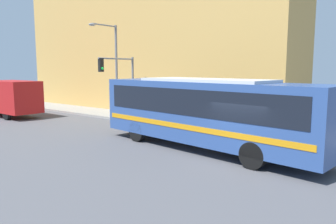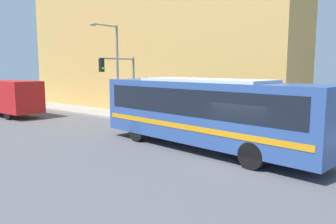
{
  "view_description": "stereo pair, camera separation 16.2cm",
  "coord_description": "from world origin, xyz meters",
  "px_view_note": "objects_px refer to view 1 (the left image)",
  "views": [
    {
      "loc": [
        -12.25,
        -5.64,
        3.88
      ],
      "look_at": [
        1.96,
        5.46,
        1.47
      ],
      "focal_mm": 35.0,
      "sensor_mm": 36.0,
      "label": 1
    },
    {
      "loc": [
        -12.15,
        -5.77,
        3.88
      ],
      "look_at": [
        1.96,
        5.46,
        1.47
      ],
      "focal_mm": 35.0,
      "sensor_mm": 36.0,
      "label": 2
    }
  ],
  "objects_px": {
    "city_bus": "(205,109)",
    "street_lamp": "(113,62)",
    "fire_hydrant": "(237,126)",
    "pedestrian_mid_block": "(189,110)",
    "pedestrian_near_corner": "(182,110)",
    "traffic_light_pole": "(121,76)",
    "delivery_truck": "(9,97)"
  },
  "relations": [
    {
      "from": "city_bus",
      "to": "pedestrian_mid_block",
      "type": "height_order",
      "value": "city_bus"
    },
    {
      "from": "street_lamp",
      "to": "delivery_truck",
      "type": "bearing_deg",
      "value": 120.27
    },
    {
      "from": "city_bus",
      "to": "pedestrian_near_corner",
      "type": "height_order",
      "value": "city_bus"
    },
    {
      "from": "city_bus",
      "to": "pedestrian_near_corner",
      "type": "relative_size",
      "value": 7.42
    },
    {
      "from": "city_bus",
      "to": "street_lamp",
      "type": "distance_m",
      "value": 11.65
    },
    {
      "from": "fire_hydrant",
      "to": "street_lamp",
      "type": "height_order",
      "value": "street_lamp"
    },
    {
      "from": "delivery_truck",
      "to": "pedestrian_mid_block",
      "type": "distance_m",
      "value": 14.89
    },
    {
      "from": "pedestrian_near_corner",
      "to": "street_lamp",
      "type": "bearing_deg",
      "value": 101.8
    },
    {
      "from": "pedestrian_near_corner",
      "to": "pedestrian_mid_block",
      "type": "height_order",
      "value": "pedestrian_mid_block"
    },
    {
      "from": "street_lamp",
      "to": "pedestrian_near_corner",
      "type": "bearing_deg",
      "value": -78.2
    },
    {
      "from": "city_bus",
      "to": "traffic_light_pole",
      "type": "distance_m",
      "value": 9.47
    },
    {
      "from": "fire_hydrant",
      "to": "pedestrian_mid_block",
      "type": "distance_m",
      "value": 4.31
    },
    {
      "from": "street_lamp",
      "to": "pedestrian_mid_block",
      "type": "xyz_separation_m",
      "value": [
        1.15,
        -6.23,
        -3.29
      ]
    },
    {
      "from": "fire_hydrant",
      "to": "pedestrian_near_corner",
      "type": "relative_size",
      "value": 0.47
    },
    {
      "from": "fire_hydrant",
      "to": "pedestrian_mid_block",
      "type": "relative_size",
      "value": 0.45
    },
    {
      "from": "city_bus",
      "to": "pedestrian_mid_block",
      "type": "distance_m",
      "value": 6.89
    },
    {
      "from": "delivery_truck",
      "to": "traffic_light_pole",
      "type": "bearing_deg",
      "value": -69.81
    },
    {
      "from": "street_lamp",
      "to": "fire_hydrant",
      "type": "bearing_deg",
      "value": -89.42
    },
    {
      "from": "city_bus",
      "to": "pedestrian_near_corner",
      "type": "xyz_separation_m",
      "value": [
        5.21,
        5.05,
        -0.97
      ]
    },
    {
      "from": "fire_hydrant",
      "to": "pedestrian_mid_block",
      "type": "height_order",
      "value": "pedestrian_mid_block"
    },
    {
      "from": "traffic_light_pole",
      "to": "city_bus",
      "type": "bearing_deg",
      "value": -109.1
    },
    {
      "from": "city_bus",
      "to": "street_lamp",
      "type": "height_order",
      "value": "street_lamp"
    },
    {
      "from": "city_bus",
      "to": "pedestrian_mid_block",
      "type": "xyz_separation_m",
      "value": [
        5.18,
        4.45,
        -0.93
      ]
    },
    {
      "from": "delivery_truck",
      "to": "pedestrian_near_corner",
      "type": "xyz_separation_m",
      "value": [
        5.59,
        -13.2,
        -0.59
      ]
    },
    {
      "from": "fire_hydrant",
      "to": "pedestrian_near_corner",
      "type": "xyz_separation_m",
      "value": [
        1.07,
        4.76,
        0.45
      ]
    },
    {
      "from": "pedestrian_near_corner",
      "to": "fire_hydrant",
      "type": "bearing_deg",
      "value": -102.69
    },
    {
      "from": "city_bus",
      "to": "traffic_light_pole",
      "type": "bearing_deg",
      "value": 77.74
    },
    {
      "from": "delivery_truck",
      "to": "pedestrian_mid_block",
      "type": "xyz_separation_m",
      "value": [
        5.57,
        -13.8,
        -0.55
      ]
    },
    {
      "from": "delivery_truck",
      "to": "fire_hydrant",
      "type": "relative_size",
      "value": 9.06
    },
    {
      "from": "city_bus",
      "to": "delivery_truck",
      "type": "height_order",
      "value": "city_bus"
    },
    {
      "from": "city_bus",
      "to": "pedestrian_near_corner",
      "type": "distance_m",
      "value": 7.32
    },
    {
      "from": "traffic_light_pole",
      "to": "street_lamp",
      "type": "bearing_deg",
      "value": 62.12
    }
  ]
}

